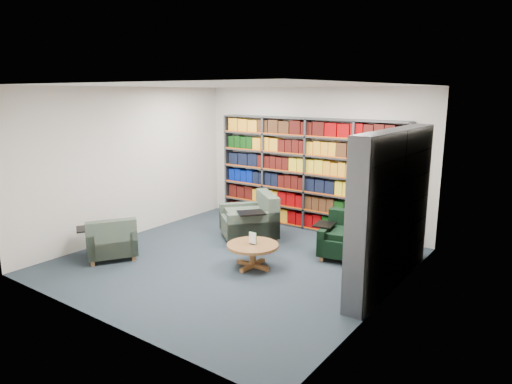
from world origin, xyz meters
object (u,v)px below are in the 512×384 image
Objects in this scene: chair_green_right at (348,239)px; coffee_table at (253,249)px; chair_teal_left at (253,221)px; chair_teal_front at (111,242)px.

chair_green_right is 1.27× the size of coffee_table.
coffee_table is at bearing -54.38° from chair_teal_left.
chair_teal_front is at bearing -142.93° from chair_green_right.
chair_teal_front is 1.33× the size of coffee_table.
chair_teal_front is at bearing -120.43° from chair_teal_left.
chair_green_right is 1.67m from coffee_table.
chair_teal_left is 1.30× the size of chair_green_right.
chair_green_right is at bearing 52.89° from coffee_table.
coffee_table is at bearing -127.11° from chair_green_right.
chair_teal_left is 2.56m from chair_teal_front.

